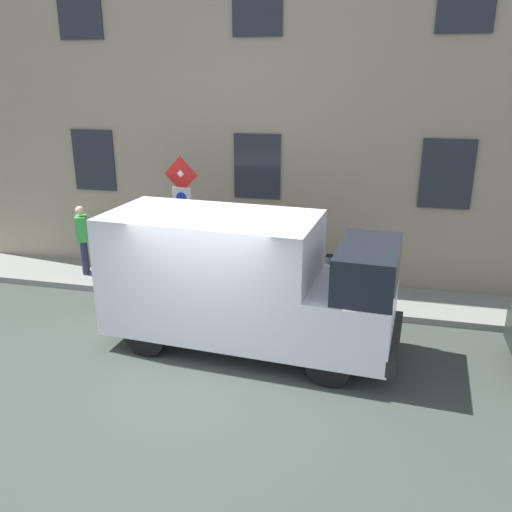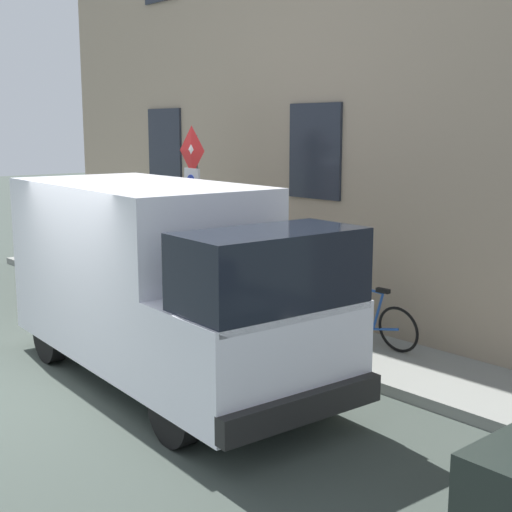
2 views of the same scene
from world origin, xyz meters
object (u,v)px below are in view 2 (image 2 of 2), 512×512
(bicycle_black, at_px, (248,289))
(bicycle_blue, at_px, (367,319))
(litter_bin, at_px, (325,321))
(bicycle_purple, at_px, (284,298))
(sign_post_stacked, at_px, (193,201))
(delivery_van, at_px, (161,278))
(bicycle_orange, at_px, (323,308))
(pedestrian, at_px, (131,237))

(bicycle_black, bearing_deg, bicycle_blue, 173.08)
(litter_bin, bearing_deg, bicycle_purple, 65.00)
(bicycle_blue, relative_size, litter_bin, 1.90)
(sign_post_stacked, height_order, bicycle_black, sign_post_stacked)
(delivery_van, distance_m, bicycle_black, 3.29)
(bicycle_orange, height_order, pedestrian, pedestrian)
(bicycle_blue, height_order, pedestrian, pedestrian)
(bicycle_blue, xyz_separation_m, bicycle_purple, (0.00, 1.74, 0.00))
(bicycle_blue, distance_m, pedestrian, 5.84)
(sign_post_stacked, bearing_deg, bicycle_black, -19.80)
(bicycle_blue, height_order, bicycle_orange, same)
(bicycle_black, bearing_deg, bicycle_purple, 173.19)
(delivery_van, height_order, bicycle_purple, delivery_van)
(bicycle_blue, xyz_separation_m, pedestrian, (-0.32, 5.80, 0.56))
(sign_post_stacked, xyz_separation_m, litter_bin, (0.15, -2.79, -1.46))
(bicycle_purple, xyz_separation_m, litter_bin, (-0.75, -1.60, 0.08))
(delivery_van, xyz_separation_m, bicycle_orange, (2.79, -0.19, -0.82))
(bicycle_purple, height_order, bicycle_black, same)
(bicycle_purple, bearing_deg, litter_bin, 162.98)
(delivery_van, relative_size, bicycle_blue, 3.19)
(bicycle_blue, relative_size, pedestrian, 1.00)
(delivery_van, distance_m, bicycle_purple, 2.99)
(delivery_van, distance_m, bicycle_blue, 3.09)
(pedestrian, bearing_deg, sign_post_stacked, 142.70)
(delivery_van, height_order, bicycle_orange, delivery_van)
(bicycle_black, relative_size, litter_bin, 1.91)
(sign_post_stacked, distance_m, delivery_van, 2.76)
(bicycle_blue, relative_size, bicycle_orange, 1.00)
(bicycle_purple, height_order, litter_bin, litter_bin)
(bicycle_purple, relative_size, bicycle_black, 1.00)
(sign_post_stacked, relative_size, pedestrian, 1.73)
(bicycle_blue, height_order, litter_bin, litter_bin)
(pedestrian, bearing_deg, bicycle_orange, 157.68)
(bicycle_blue, distance_m, bicycle_purple, 1.74)
(litter_bin, bearing_deg, bicycle_orange, 44.53)
(sign_post_stacked, xyz_separation_m, bicycle_orange, (0.89, -2.06, -1.54))
(bicycle_blue, distance_m, bicycle_orange, 0.87)
(bicycle_blue, bearing_deg, sign_post_stacked, 15.15)
(bicycle_black, bearing_deg, sign_post_stacked, 63.27)
(bicycle_black, distance_m, litter_bin, 2.58)
(delivery_van, xyz_separation_m, bicycle_black, (2.79, 1.55, -0.82))
(delivery_van, bearing_deg, pedestrian, 156.59)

